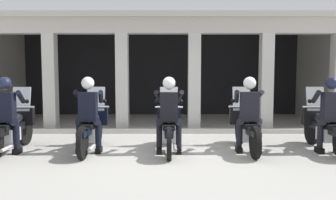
{
  "coord_description": "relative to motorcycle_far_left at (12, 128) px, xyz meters",
  "views": [
    {
      "loc": [
        -0.02,
        -7.25,
        1.65
      ],
      "look_at": [
        0.0,
        0.1,
        1.07
      ],
      "focal_mm": 35.8,
      "sensor_mm": 36.0,
      "label": 1
    }
  ],
  "objects": [
    {
      "name": "ground_plane",
      "position": [
        3.32,
        3.18,
        -0.5
      ],
      "size": [
        80.0,
        80.0,
        0.0
      ],
      "primitive_type": "plane",
      "color": "#A8A59E"
    },
    {
      "name": "station_building",
      "position": [
        3.02,
        4.87,
        1.65
      ],
      "size": [
        11.51,
        4.47,
        3.38
      ],
      "color": "black",
      "rests_on": "ground"
    },
    {
      "name": "kerb_strip",
      "position": [
        3.02,
        2.13,
        -0.44
      ],
      "size": [
        11.01,
        0.24,
        0.12
      ],
      "primitive_type": "cube",
      "color": "#B7B5AD",
      "rests_on": "ground"
    },
    {
      "name": "motorcycle_far_left",
      "position": [
        0.0,
        0.0,
        0.0
      ],
      "size": [
        0.62,
        2.04,
        1.35
      ],
      "rotation": [
        0.0,
        0.0,
        -0.11
      ],
      "color": "black",
      "rests_on": "ground"
    },
    {
      "name": "police_officer_far_left",
      "position": [
        -0.0,
        -0.28,
        0.44
      ],
      "size": [
        0.63,
        0.61,
        1.58
      ],
      "rotation": [
        0.0,
        0.0,
        -0.11
      ],
      "color": "black",
      "rests_on": "ground"
    },
    {
      "name": "motorcycle_left",
      "position": [
        1.66,
        0.08,
        0.0
      ],
      "size": [
        0.62,
        2.04,
        1.35
      ],
      "rotation": [
        0.0,
        0.0,
        -0.05
      ],
      "color": "black",
      "rests_on": "ground"
    },
    {
      "name": "police_officer_left",
      "position": [
        1.66,
        -0.21,
        0.44
      ],
      "size": [
        0.63,
        0.61,
        1.58
      ],
      "rotation": [
        0.0,
        0.0,
        -0.05
      ],
      "color": "black",
      "rests_on": "ground"
    },
    {
      "name": "motorcycle_center",
      "position": [
        3.33,
        0.03,
        0.0
      ],
      "size": [
        0.62,
        2.04,
        1.35
      ],
      "rotation": [
        0.0,
        0.0,
        -0.08
      ],
      "color": "black",
      "rests_on": "ground"
    },
    {
      "name": "police_officer_center",
      "position": [
        3.32,
        -0.26,
        0.44
      ],
      "size": [
        0.63,
        0.61,
        1.58
      ],
      "rotation": [
        0.0,
        0.0,
        -0.08
      ],
      "color": "black",
      "rests_on": "ground"
    },
    {
      "name": "motorcycle_right",
      "position": [
        4.99,
        0.11,
        0.0
      ],
      "size": [
        0.62,
        2.04,
        1.35
      ],
      "rotation": [
        0.0,
        0.0,
        -0.1
      ],
      "color": "black",
      "rests_on": "ground"
    },
    {
      "name": "police_officer_right",
      "position": [
        4.99,
        -0.17,
        0.44
      ],
      "size": [
        0.63,
        0.61,
        1.58
      ],
      "rotation": [
        0.0,
        0.0,
        -0.1
      ],
      "color": "black",
      "rests_on": "ground"
    },
    {
      "name": "motorcycle_far_right",
      "position": [
        6.65,
        0.06,
        0.0
      ],
      "size": [
        0.62,
        2.04,
        1.35
      ],
      "rotation": [
        0.0,
        0.0,
        -0.06
      ],
      "color": "black",
      "rests_on": "ground"
    },
    {
      "name": "police_officer_far_right",
      "position": [
        6.65,
        -0.23,
        0.44
      ],
      "size": [
        0.63,
        0.61,
        1.58
      ],
      "rotation": [
        0.0,
        0.0,
        -0.06
      ],
      "color": "black",
      "rests_on": "ground"
    }
  ]
}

